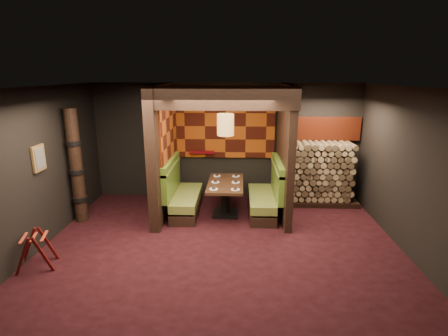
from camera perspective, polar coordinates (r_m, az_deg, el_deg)
floor at (r=6.51m, az=-0.48°, el=-12.97°), size 6.50×5.50×0.02m
ceiling at (r=5.74m, az=-0.54°, el=13.16°), size 6.50×5.50×0.02m
wall_back at (r=8.65m, az=0.39°, el=4.31°), size 6.50×0.02×2.85m
wall_front at (r=3.41m, az=-2.86°, el=-13.67°), size 6.50×0.02×2.85m
wall_left at (r=6.94m, az=-28.51°, el=-0.35°), size 0.02×5.50×2.85m
wall_right at (r=6.66m, az=28.76°, el=-0.97°), size 0.02×5.50×2.85m
partition_left at (r=7.73m, az=-9.95°, el=2.76°), size 0.20×2.20×2.85m
partition_right at (r=7.68m, az=9.88°, el=2.66°), size 0.15×2.10×2.85m
header_beam at (r=6.45m, az=-0.45°, el=11.35°), size 2.85×0.18×0.44m
tapa_back_panel at (r=8.54m, az=0.22°, el=6.85°), size 2.40×0.06×1.55m
tapa_side_panel at (r=7.80m, az=-8.96°, el=6.09°), size 0.04×1.85×1.45m
lacquer_shelf at (r=8.63m, az=-3.62°, el=2.60°), size 0.60×0.12×0.07m
booth_bench_left at (r=7.95m, az=-6.86°, el=-4.48°), size 0.68×1.60×1.14m
booth_bench_right at (r=7.87m, az=6.92°, el=-4.67°), size 0.68×1.60×1.14m
dining_table at (r=7.73m, az=0.25°, el=-4.03°), size 0.78×1.43×0.75m
place_settings at (r=7.66m, az=0.25°, el=-2.29°), size 0.64×1.16×0.03m
pendant_lamp at (r=7.32m, az=0.25°, el=7.09°), size 0.35×0.35×1.05m
framed_picture at (r=6.95m, az=-27.99°, el=1.41°), size 0.05×0.36×0.46m
luggage_rack at (r=6.55m, az=-28.39°, el=-11.50°), size 0.70×0.58×0.65m
totem_column at (r=7.83m, az=-22.97°, el=0.11°), size 0.31×0.31×2.40m
firewood_stack at (r=8.64m, az=15.62°, el=-0.89°), size 1.73×0.70×1.50m
mosaic_header at (r=8.74m, az=15.62°, el=6.22°), size 1.83×0.10×0.56m
bay_front_post at (r=7.94m, az=10.29°, el=3.06°), size 0.08×0.08×2.85m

